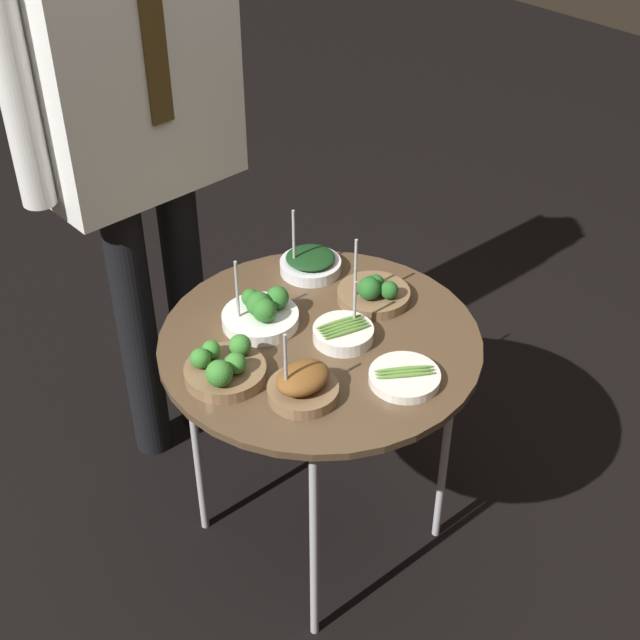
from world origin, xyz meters
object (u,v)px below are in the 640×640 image
Objects in this scene: bowl_asparagus_back_right at (343,333)px; bowl_roast_mid_left at (303,385)px; bowl_spinach_front_right at (310,263)px; bowl_asparagus_mid_right at (404,377)px; bowl_broccoli_front_left at (374,292)px; bowl_broccoli_far_rim at (224,368)px; waiter_figure at (133,93)px; serving_cart at (320,352)px; bowl_broccoli_front_center at (262,313)px.

bowl_roast_mid_left is at bearing -157.15° from bowl_asparagus_back_right.
bowl_spinach_front_right is at bearing 45.98° from bowl_roast_mid_left.
bowl_asparagus_mid_right is (0.19, -0.11, -0.02)m from bowl_roast_mid_left.
bowl_broccoli_front_left reaches higher than bowl_broccoli_far_rim.
waiter_figure is (-0.09, 0.61, 0.40)m from bowl_asparagus_back_right.
bowl_spinach_front_right is 0.11× the size of waiter_figure.
bowl_broccoli_far_rim is at bearing 118.38° from bowl_roast_mid_left.
waiter_figure is (0.18, 0.53, 0.38)m from bowl_broccoli_far_rim.
bowl_asparagus_back_right is 0.16m from bowl_broccoli_front_left.
bowl_asparagus_mid_right is (-0.16, -0.25, -0.01)m from bowl_broccoli_front_left.
bowl_asparagus_mid_right is at bearing -44.01° from bowl_broccoli_far_rim.
bowl_broccoli_front_left is (0.02, -0.19, 0.00)m from bowl_spinach_front_right.
bowl_broccoli_front_left is at bearing -1.97° from bowl_broccoli_far_rim.
waiter_figure reaches higher than bowl_asparagus_mid_right.
bowl_broccoli_far_rim is at bearing -156.04° from bowl_spinach_front_right.
bowl_spinach_front_right is 0.57m from waiter_figure.
bowl_broccoli_front_left is at bearing 5.74° from serving_cart.
bowl_broccoli_front_center reaches higher than bowl_broccoli_far_rim.
waiter_figure reaches higher than bowl_broccoli_front_left.
bowl_broccoli_front_center is 1.16× the size of bowl_asparagus_mid_right.
waiter_figure is at bearing 81.82° from bowl_roast_mid_left.
serving_cart is 0.16m from bowl_broccoli_front_center.
bowl_spinach_front_right is 0.46m from bowl_roast_mid_left.
bowl_broccoli_front_left is 0.10× the size of waiter_figure.
bowl_broccoli_front_center is 0.58m from waiter_figure.
bowl_roast_mid_left is (-0.34, -0.14, 0.01)m from bowl_broccoli_front_left.
bowl_spinach_front_right reaches higher than bowl_broccoli_front_center.
bowl_roast_mid_left is at bearing -98.18° from waiter_figure.
waiter_figure is at bearing 98.73° from bowl_asparagus_back_right.
bowl_broccoli_front_center is at bearing 119.61° from bowl_asparagus_back_right.
bowl_asparagus_mid_right is (0.03, -0.23, 0.05)m from serving_cart.
serving_cart is 4.04× the size of bowl_spinach_front_right.
bowl_asparagus_back_right is 0.78× the size of bowl_broccoli_front_left.
bowl_asparagus_back_right is 0.90× the size of bowl_asparagus_mid_right.
bowl_broccoli_front_center is 1.01× the size of bowl_broccoli_far_rim.
bowl_asparagus_mid_right is 0.37m from bowl_broccoli_far_rim.
serving_cart is 5.32× the size of bowl_asparagus_back_right.
bowl_broccoli_front_center is (-0.22, -0.08, 0.01)m from bowl_spinach_front_right.
waiter_figure is (0.00, 0.44, 0.38)m from bowl_broccoli_front_center.
bowl_broccoli_front_center is at bearing 68.61° from bowl_roast_mid_left.
bowl_spinach_front_right is at bearing 73.15° from bowl_asparagus_mid_right.
bowl_broccoli_far_rim is (-0.27, 0.26, 0.02)m from bowl_asparagus_mid_right.
bowl_spinach_front_right is 1.02× the size of bowl_broccoli_front_center.
bowl_asparagus_back_right is 0.78× the size of bowl_broccoli_far_rim.
bowl_asparagus_mid_right is at bearing -106.85° from bowl_spinach_front_right.
bowl_spinach_front_right is 1.19× the size of bowl_asparagus_mid_right.
bowl_asparagus_mid_right is at bearing -75.77° from bowl_broccoli_front_center.
bowl_asparagus_mid_right is (0.09, -0.36, -0.02)m from bowl_broccoli_front_center.
bowl_spinach_front_right is at bearing 97.18° from bowl_broccoli_front_left.
bowl_roast_mid_left reaches higher than bowl_asparagus_back_right.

